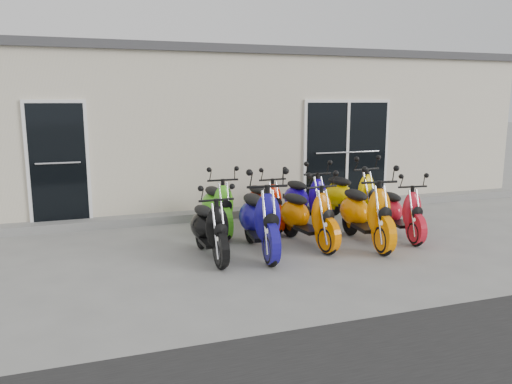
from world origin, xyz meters
TOP-DOWN VIEW (x-y plane):
  - ground at (0.00, 0.00)m, footprint 80.00×80.00m
  - building at (0.00, 5.20)m, footprint 14.00×6.00m
  - roof_cap at (0.00, 5.20)m, footprint 14.20×6.20m
  - front_step at (0.00, 2.02)m, footprint 14.00×0.40m
  - door_left at (-3.20, 2.17)m, footprint 1.07×0.08m
  - door_right at (2.60, 2.17)m, footprint 2.02×0.08m
  - scooter_front_black at (-1.07, -0.44)m, footprint 0.64×1.61m
  - scooter_front_blue at (-0.30, -0.45)m, footprint 0.83×1.91m
  - scooter_front_orange_a at (0.56, -0.28)m, footprint 0.84×1.76m
  - scooter_front_orange_b at (1.47, -0.54)m, footprint 0.82×1.87m
  - scooter_front_red at (2.24, -0.36)m, footprint 0.74×1.62m
  - scooter_back_green at (-0.58, 0.97)m, footprint 0.62×1.66m
  - scooter_back_red at (0.30, 1.01)m, footprint 0.66×1.61m
  - scooter_back_blue at (1.11, 0.95)m, footprint 0.76×1.75m
  - scooter_back_yellow at (2.03, 0.91)m, footprint 0.91×1.86m

SIDE VIEW (x-z plane):
  - ground at x=0.00m, z-range 0.00..0.00m
  - front_step at x=0.00m, z-range 0.00..0.15m
  - scooter_front_red at x=2.24m, z-range 0.00..1.16m
  - scooter_back_red at x=0.30m, z-range 0.00..1.17m
  - scooter_front_black at x=-1.07m, z-range 0.00..1.17m
  - scooter_back_green at x=-0.58m, z-range 0.00..1.22m
  - scooter_front_orange_a at x=0.56m, z-range 0.00..1.25m
  - scooter_back_blue at x=1.11m, z-range 0.00..1.26m
  - scooter_back_yellow at x=2.03m, z-range 0.00..1.32m
  - scooter_front_orange_b at x=1.47m, z-range 0.00..1.34m
  - scooter_front_blue at x=-0.30m, z-range 0.00..1.37m
  - door_left at x=-3.20m, z-range 0.15..2.37m
  - door_right at x=2.60m, z-range 0.15..2.37m
  - building at x=0.00m, z-range 0.00..3.20m
  - roof_cap at x=0.00m, z-range 3.20..3.36m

